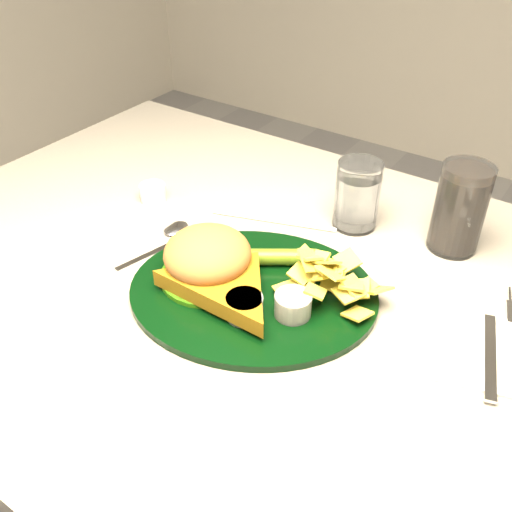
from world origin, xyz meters
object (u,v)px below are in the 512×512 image
Objects in this scene: table at (269,452)px; water_glass at (357,195)px; fork_napkin at (493,350)px; dinner_plate at (253,273)px; cola_glass at (460,208)px.

water_glass is (0.02, 0.20, 0.43)m from table.
fork_napkin is at bearing 7.70° from table.
cola_glass is at bearing 31.11° from dinner_plate.
cola_glass is (0.18, 0.26, 0.03)m from dinner_plate.
water_glass reaches higher than dinner_plate.
water_glass is 0.81× the size of cola_glass.
fork_napkin is at bearing -31.59° from water_glass.
water_glass is at bearing -169.36° from cola_glass.
table is 9.09× the size of cola_glass.
dinner_plate is 3.07× the size of water_glass.
dinner_plate is 0.30m from fork_napkin.
table is at bearing 171.38° from fork_napkin.
dinner_plate is at bearing 177.22° from fork_napkin.
water_glass is 0.58× the size of fork_napkin.
dinner_plate reaches higher than fork_napkin.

